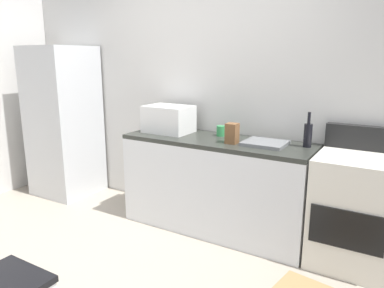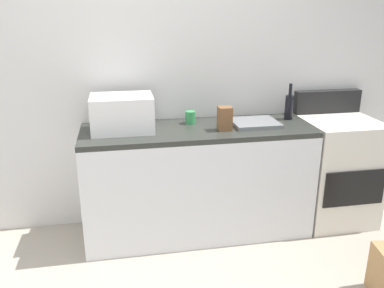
# 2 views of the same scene
# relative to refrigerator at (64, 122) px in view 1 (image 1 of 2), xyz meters

# --- Properties ---
(ground_plane) EXTENTS (6.00, 6.00, 0.00)m
(ground_plane) POSITION_rel_refrigerator_xyz_m (1.75, -1.15, -0.89)
(ground_plane) COLOR #9E9384
(wall_back) EXTENTS (5.00, 0.10, 2.60)m
(wall_back) POSITION_rel_refrigerator_xyz_m (1.75, 0.40, 0.41)
(wall_back) COLOR silver
(wall_back) RESTS_ON ground_plane
(kitchen_counter) EXTENTS (1.80, 0.60, 0.90)m
(kitchen_counter) POSITION_rel_refrigerator_xyz_m (2.05, 0.05, -0.44)
(kitchen_counter) COLOR silver
(kitchen_counter) RESTS_ON ground_plane
(refrigerator) EXTENTS (0.68, 0.66, 1.77)m
(refrigerator) POSITION_rel_refrigerator_xyz_m (0.00, 0.00, 0.00)
(refrigerator) COLOR silver
(refrigerator) RESTS_ON ground_plane
(stove_oven) EXTENTS (0.60, 0.61, 1.10)m
(stove_oven) POSITION_rel_refrigerator_xyz_m (3.27, 0.06, -0.42)
(stove_oven) COLOR silver
(stove_oven) RESTS_ON ground_plane
(microwave) EXTENTS (0.46, 0.34, 0.27)m
(microwave) POSITION_rel_refrigerator_xyz_m (1.48, 0.08, 0.15)
(microwave) COLOR white
(microwave) RESTS_ON kitchen_counter
(sink_basin) EXTENTS (0.36, 0.32, 0.03)m
(sink_basin) POSITION_rel_refrigerator_xyz_m (2.52, 0.06, 0.03)
(sink_basin) COLOR slate
(sink_basin) RESTS_ON kitchen_counter
(wine_bottle) EXTENTS (0.07, 0.07, 0.30)m
(wine_bottle) POSITION_rel_refrigerator_xyz_m (2.85, 0.17, 0.12)
(wine_bottle) COLOR black
(wine_bottle) RESTS_ON kitchen_counter
(coffee_mug) EXTENTS (0.08, 0.08, 0.10)m
(coffee_mug) POSITION_rel_refrigerator_xyz_m (2.02, 0.19, 0.06)
(coffee_mug) COLOR #338C4C
(coffee_mug) RESTS_ON kitchen_counter
(knife_block) EXTENTS (0.10, 0.10, 0.18)m
(knife_block) POSITION_rel_refrigerator_xyz_m (2.24, -0.04, 0.10)
(knife_block) COLOR brown
(knife_block) RESTS_ON kitchen_counter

